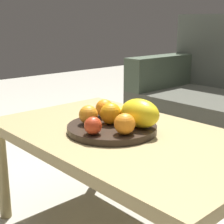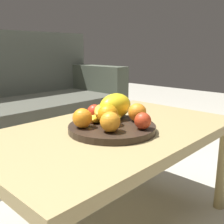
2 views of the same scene
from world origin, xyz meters
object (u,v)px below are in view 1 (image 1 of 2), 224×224
(orange_left, at_px, (125,124))
(apple_front, at_px, (93,126))
(coffee_table, at_px, (123,145))
(orange_back, at_px, (105,108))
(banana_bunch, at_px, (126,115))
(melon_large_front, at_px, (140,113))
(orange_front, at_px, (111,113))
(apple_left, at_px, (135,112))
(fruit_bowl, at_px, (112,128))
(orange_right, at_px, (88,115))

(orange_left, bearing_deg, apple_front, -130.58)
(coffee_table, height_order, apple_front, apple_front)
(orange_back, relative_size, banana_bunch, 0.44)
(melon_large_front, relative_size, orange_front, 1.97)
(orange_left, xyz_separation_m, apple_left, (-0.09, 0.15, -0.01))
(fruit_bowl, relative_size, orange_back, 4.61)
(orange_front, distance_m, apple_left, 0.10)
(fruit_bowl, distance_m, orange_front, 0.06)
(fruit_bowl, xyz_separation_m, apple_front, (0.04, -0.12, 0.04))
(orange_left, bearing_deg, orange_right, -174.26)
(orange_front, bearing_deg, apple_left, 75.39)
(coffee_table, relative_size, orange_right, 14.35)
(orange_left, relative_size, banana_bunch, 0.44)
(orange_right, height_order, apple_front, orange_right)
(melon_large_front, height_order, orange_front, melon_large_front)
(fruit_bowl, height_order, orange_right, orange_right)
(orange_back, xyz_separation_m, apple_left, (0.11, 0.06, -0.01))
(fruit_bowl, distance_m, melon_large_front, 0.12)
(orange_left, height_order, apple_front, orange_left)
(apple_left, distance_m, banana_bunch, 0.05)
(coffee_table, distance_m, orange_front, 0.13)
(fruit_bowl, height_order, orange_back, orange_back)
(orange_front, xyz_separation_m, apple_front, (0.05, -0.13, -0.01))
(orange_left, distance_m, orange_right, 0.17)
(apple_left, xyz_separation_m, banana_bunch, (0.00, -0.05, -0.00))
(coffee_table, xyz_separation_m, orange_left, (0.07, -0.06, 0.11))
(coffee_table, relative_size, banana_bunch, 6.25)
(melon_large_front, relative_size, orange_left, 2.17)
(fruit_bowl, bearing_deg, orange_right, -140.81)
(orange_back, xyz_separation_m, apple_front, (0.14, -0.17, -0.01))
(orange_left, distance_m, apple_left, 0.17)
(orange_back, bearing_deg, orange_left, -23.67)
(orange_left, xyz_separation_m, orange_back, (-0.21, 0.09, -0.00))
(orange_right, relative_size, apple_front, 1.17)
(melon_large_front, relative_size, orange_right, 2.21)
(coffee_table, bearing_deg, orange_left, -42.09)
(orange_left, height_order, banana_bunch, orange_left)
(orange_right, distance_m, banana_bunch, 0.14)
(coffee_table, bearing_deg, orange_back, 168.84)
(coffee_table, xyz_separation_m, orange_front, (-0.05, -0.02, 0.12))
(fruit_bowl, xyz_separation_m, apple_left, (0.01, 0.11, 0.04))
(fruit_bowl, distance_m, banana_bunch, 0.08)
(orange_right, bearing_deg, coffee_table, 38.24)
(banana_bunch, bearing_deg, fruit_bowl, -101.88)
(orange_left, relative_size, orange_back, 1.01)
(apple_front, distance_m, apple_left, 0.23)
(orange_right, relative_size, banana_bunch, 0.44)
(orange_right, bearing_deg, melon_large_front, 37.16)
(orange_right, bearing_deg, banana_bunch, 55.33)
(orange_front, relative_size, orange_right, 1.12)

